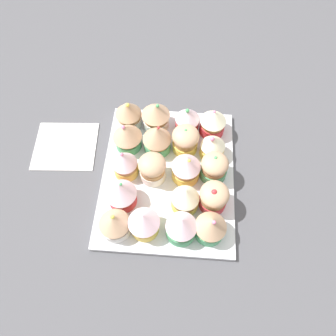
% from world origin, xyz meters
% --- Properties ---
extents(ground_plane, '(1.80, 1.80, 0.03)m').
position_xyz_m(ground_plane, '(0.00, 0.00, -0.01)').
color(ground_plane, '#4C4C51').
extents(baking_tray, '(0.29, 0.36, 0.01)m').
position_xyz_m(baking_tray, '(0.00, 0.00, 0.01)').
color(baking_tray, silver).
rests_on(baking_tray, ground_plane).
extents(cupcake_0, '(0.06, 0.06, 0.07)m').
position_xyz_m(cupcake_0, '(-0.09, -0.13, 0.05)').
color(cupcake_0, '#D1333D').
rests_on(cupcake_0, baking_tray).
extents(cupcake_1, '(0.06, 0.06, 0.08)m').
position_xyz_m(cupcake_1, '(-0.04, -0.13, 0.05)').
color(cupcake_1, '#D1333D').
rests_on(cupcake_1, baking_tray).
extents(cupcake_2, '(0.07, 0.07, 0.08)m').
position_xyz_m(cupcake_2, '(0.04, -0.13, 0.05)').
color(cupcake_2, white).
rests_on(cupcake_2, baking_tray).
extents(cupcake_3, '(0.06, 0.06, 0.08)m').
position_xyz_m(cupcake_3, '(0.10, -0.13, 0.05)').
color(cupcake_3, white).
rests_on(cupcake_3, baking_tray).
extents(cupcake_4, '(0.05, 0.05, 0.07)m').
position_xyz_m(cupcake_4, '(-0.10, -0.06, 0.05)').
color(cupcake_4, '#EFC651').
rests_on(cupcake_4, baking_tray).
extents(cupcake_5, '(0.06, 0.06, 0.07)m').
position_xyz_m(cupcake_5, '(-0.03, -0.07, 0.05)').
color(cupcake_5, '#EFC651').
rests_on(cupcake_5, baking_tray).
extents(cupcake_6, '(0.06, 0.06, 0.08)m').
position_xyz_m(cupcake_6, '(0.03, -0.07, 0.05)').
color(cupcake_6, '#4C9E6B').
rests_on(cupcake_6, baking_tray).
extents(cupcake_7, '(0.07, 0.07, 0.08)m').
position_xyz_m(cupcake_7, '(0.10, -0.07, 0.05)').
color(cupcake_7, '#4C9E6B').
rests_on(cupcake_7, baking_tray).
extents(cupcake_8, '(0.06, 0.06, 0.07)m').
position_xyz_m(cupcake_8, '(-0.10, -0.01, 0.05)').
color(cupcake_8, '#4C9E6B').
rests_on(cupcake_8, baking_tray).
extents(cupcake_9, '(0.06, 0.06, 0.08)m').
position_xyz_m(cupcake_9, '(-0.04, 0.00, 0.05)').
color(cupcake_9, '#EFC651').
rests_on(cupcake_9, baking_tray).
extents(cupcake_10, '(0.06, 0.06, 0.07)m').
position_xyz_m(cupcake_10, '(0.03, 0.01, 0.05)').
color(cupcake_10, white).
rests_on(cupcake_10, baking_tray).
extents(cupcake_11, '(0.05, 0.05, 0.08)m').
position_xyz_m(cupcake_11, '(0.09, 0.00, 0.05)').
color(cupcake_11, '#EFC651').
rests_on(cupcake_11, baking_tray).
extents(cupcake_12, '(0.06, 0.06, 0.07)m').
position_xyz_m(cupcake_12, '(-0.10, 0.06, 0.05)').
color(cupcake_12, '#D1333D').
rests_on(cupcake_12, baking_tray).
extents(cupcake_13, '(0.06, 0.06, 0.07)m').
position_xyz_m(cupcake_13, '(-0.04, 0.07, 0.05)').
color(cupcake_13, '#EFC651').
rests_on(cupcake_13, baking_tray).
extents(cupcake_14, '(0.06, 0.06, 0.08)m').
position_xyz_m(cupcake_14, '(0.09, 0.07, 0.05)').
color(cupcake_14, '#D1333D').
rests_on(cupcake_14, baking_tray).
extents(cupcake_15, '(0.06, 0.06, 0.08)m').
position_xyz_m(cupcake_15, '(-0.09, 0.13, 0.05)').
color(cupcake_15, '#4C9E6B').
rests_on(cupcake_15, baking_tray).
extents(cupcake_16, '(0.06, 0.06, 0.08)m').
position_xyz_m(cupcake_16, '(-0.04, 0.13, 0.05)').
color(cupcake_16, '#4C9E6B').
rests_on(cupcake_16, baking_tray).
extents(cupcake_17, '(0.06, 0.06, 0.07)m').
position_xyz_m(cupcake_17, '(0.04, 0.13, 0.05)').
color(cupcake_17, '#EFC651').
rests_on(cupcake_17, baking_tray).
extents(cupcake_18, '(0.06, 0.06, 0.07)m').
position_xyz_m(cupcake_18, '(0.09, 0.13, 0.04)').
color(cupcake_18, white).
rests_on(cupcake_18, baking_tray).
extents(napkin, '(0.15, 0.14, 0.01)m').
position_xyz_m(napkin, '(0.25, -0.06, 0.00)').
color(napkin, white).
rests_on(napkin, ground_plane).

